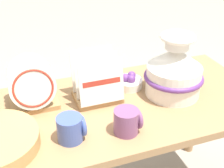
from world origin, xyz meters
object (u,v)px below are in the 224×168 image
(ceramic_vase, at_px, (174,70))
(mug_cobalt_glaze, at_px, (71,128))
(mug_plum_glaze, at_px, (127,121))
(fruit_bowl, at_px, (129,82))
(dish_rack_round_plates, at_px, (32,89))
(dish_rack_square_plates, at_px, (97,85))

(ceramic_vase, bearing_deg, mug_cobalt_glaze, -162.96)
(mug_plum_glaze, distance_m, fruit_bowl, 0.35)
(dish_rack_round_plates, xyz_separation_m, mug_plum_glaze, (0.32, -0.31, -0.04))
(ceramic_vase, xyz_separation_m, mug_cobalt_glaze, (-0.52, -0.16, -0.07))
(ceramic_vase, relative_size, fruit_bowl, 2.24)
(dish_rack_round_plates, bearing_deg, mug_cobalt_glaze, -69.82)
(dish_rack_square_plates, distance_m, mug_cobalt_glaze, 0.29)
(dish_rack_square_plates, height_order, mug_cobalt_glaze, dish_rack_square_plates)
(dish_rack_round_plates, bearing_deg, ceramic_vase, -10.68)
(dish_rack_square_plates, bearing_deg, mug_plum_glaze, -81.92)
(ceramic_vase, bearing_deg, dish_rack_square_plates, 167.56)
(dish_rack_square_plates, bearing_deg, dish_rack_round_plates, 171.53)
(dish_rack_square_plates, height_order, fruit_bowl, dish_rack_square_plates)
(ceramic_vase, xyz_separation_m, mug_plum_glaze, (-0.31, -0.19, -0.07))
(dish_rack_square_plates, bearing_deg, fruit_bowl, 16.17)
(ceramic_vase, height_order, fruit_bowl, ceramic_vase)
(dish_rack_round_plates, relative_size, mug_cobalt_glaze, 2.05)
(ceramic_vase, relative_size, dish_rack_square_plates, 1.33)
(dish_rack_round_plates, distance_m, dish_rack_square_plates, 0.28)
(dish_rack_round_plates, height_order, mug_plum_glaze, dish_rack_round_plates)
(dish_rack_round_plates, xyz_separation_m, fruit_bowl, (0.46, 0.01, -0.06))
(ceramic_vase, height_order, dish_rack_square_plates, ceramic_vase)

